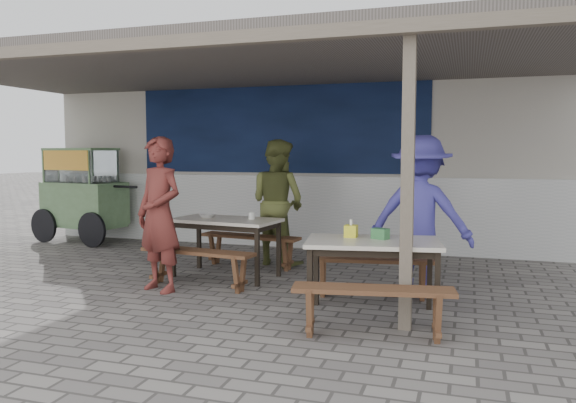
# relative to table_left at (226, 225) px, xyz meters

# --- Properties ---
(ground) EXTENTS (60.00, 60.00, 0.00)m
(ground) POSITION_rel_table_left_xyz_m (0.07, -0.57, -0.67)
(ground) COLOR slate
(ground) RESTS_ON ground
(back_wall) EXTENTS (9.00, 1.28, 3.50)m
(back_wall) POSITION_rel_table_left_xyz_m (0.07, 3.01, 1.05)
(back_wall) COLOR #B3ACA1
(back_wall) RESTS_ON ground
(warung_roof) EXTENTS (9.00, 4.21, 2.81)m
(warung_roof) POSITION_rel_table_left_xyz_m (0.09, 0.33, 2.04)
(warung_roof) COLOR #5F5851
(warung_roof) RESTS_ON ground
(table_left) EXTENTS (1.41, 0.87, 0.75)m
(table_left) POSITION_rel_table_left_xyz_m (0.00, 0.00, 0.00)
(table_left) COLOR beige
(table_left) RESTS_ON ground
(bench_left_street) EXTENTS (1.46, 0.45, 0.45)m
(bench_left_street) POSITION_rel_table_left_xyz_m (-0.08, -0.65, -0.33)
(bench_left_street) COLOR brown
(bench_left_street) RESTS_ON ground
(bench_left_wall) EXTENTS (1.46, 0.45, 0.45)m
(bench_left_wall) POSITION_rel_table_left_xyz_m (0.08, 0.65, -0.33)
(bench_left_wall) COLOR brown
(bench_left_wall) RESTS_ON ground
(table_right) EXTENTS (1.38, 0.97, 0.75)m
(table_right) POSITION_rel_table_left_xyz_m (2.07, -1.17, 0.00)
(table_right) COLOR beige
(table_right) RESTS_ON ground
(bench_right_street) EXTENTS (1.40, 0.51, 0.45)m
(bench_right_street) POSITION_rel_table_left_xyz_m (2.19, -1.84, -0.34)
(bench_right_street) COLOR brown
(bench_right_street) RESTS_ON ground
(bench_right_wall) EXTENTS (1.40, 0.51, 0.45)m
(bench_right_wall) POSITION_rel_table_left_xyz_m (1.96, -0.50, -0.34)
(bench_right_wall) COLOR brown
(bench_right_wall) RESTS_ON ground
(vendor_cart) EXTENTS (2.15, 1.05, 1.67)m
(vendor_cart) POSITION_rel_table_left_xyz_m (-3.58, 1.82, 0.23)
(vendor_cart) COLOR #658C5D
(vendor_cart) RESTS_ON ground
(patron_street_side) EXTENTS (0.75, 0.62, 1.77)m
(patron_street_side) POSITION_rel_table_left_xyz_m (-0.42, -0.90, 0.22)
(patron_street_side) COLOR maroon
(patron_street_side) RESTS_ON ground
(patron_wall_side) EXTENTS (1.05, 0.95, 1.77)m
(patron_wall_side) POSITION_rel_table_left_xyz_m (0.37, 0.96, 0.22)
(patron_wall_side) COLOR #5F6631
(patron_wall_side) RESTS_ON ground
(patron_right_table) EXTENTS (1.20, 0.75, 1.78)m
(patron_right_table) POSITION_rel_table_left_xyz_m (2.44, -0.19, 0.22)
(patron_right_table) COLOR #433EA0
(patron_right_table) RESTS_ON ground
(tissue_box) EXTENTS (0.12, 0.12, 0.12)m
(tissue_box) POSITION_rel_table_left_xyz_m (1.83, -1.04, 0.14)
(tissue_box) COLOR yellow
(tissue_box) RESTS_ON table_right
(donation_box) EXTENTS (0.18, 0.16, 0.10)m
(donation_box) POSITION_rel_table_left_xyz_m (2.13, -1.08, 0.13)
(donation_box) COLOR #357840
(donation_box) RESTS_ON table_right
(condiment_jar) EXTENTS (0.08, 0.08, 0.09)m
(condiment_jar) POSITION_rel_table_left_xyz_m (0.33, 0.05, 0.12)
(condiment_jar) COLOR silver
(condiment_jar) RESTS_ON table_left
(condiment_bowl) EXTENTS (0.21, 0.21, 0.05)m
(condiment_bowl) POSITION_rel_table_left_xyz_m (-0.27, 0.03, 0.10)
(condiment_bowl) COLOR white
(condiment_bowl) RESTS_ON table_left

